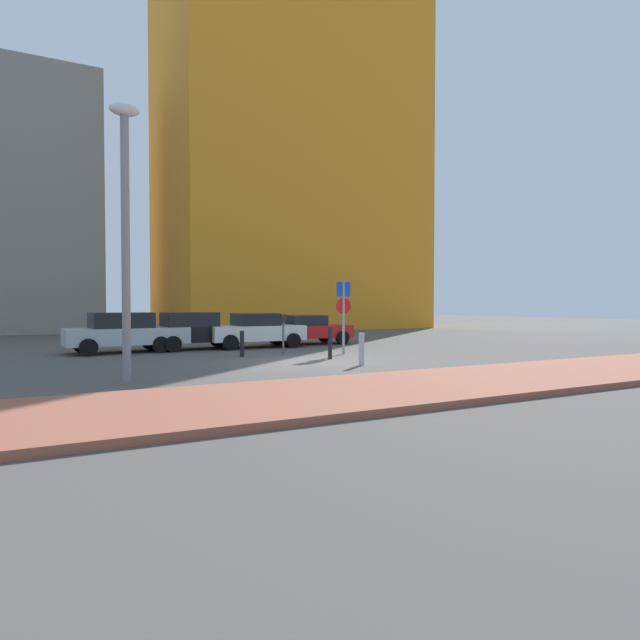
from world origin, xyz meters
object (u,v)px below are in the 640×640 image
object	(u,v)px
parked_car_silver	(125,332)
traffic_bollard_far	(242,344)
parked_car_white	(255,330)
street_lamp	(125,218)
traffic_bollard_mid	(330,343)
parked_car_black	(190,330)
parked_car_red	(307,329)
traffic_bollard_near	(362,349)
parking_sign_post	(344,308)
parking_meter	(283,329)

from	to	relation	value
parked_car_silver	traffic_bollard_far	size ratio (longest dim) A/B	4.95
parked_car_white	street_lamp	xyz separation A→B (m)	(-6.39, -8.06, 3.18)
traffic_bollard_mid	traffic_bollard_far	bearing A→B (deg)	138.86
parked_car_white	street_lamp	size ratio (longest dim) A/B	0.62
parked_car_black	parked_car_red	xyz separation A→B (m)	(5.57, 0.28, -0.08)
street_lamp	traffic_bollard_near	bearing A→B (deg)	1.37
parked_car_silver	parked_car_red	size ratio (longest dim) A/B	1.17
parked_car_black	parked_car_white	bearing A→B (deg)	-6.88
parking_sign_post	street_lamp	bearing A→B (deg)	-156.13
traffic_bollard_near	traffic_bollard_mid	xyz separation A→B (m)	(0.07, 2.11, 0.06)
parking_sign_post	street_lamp	distance (m)	9.26
parked_car_white	parking_sign_post	size ratio (longest dim) A/B	1.51
parking_meter	parked_car_red	bearing A→B (deg)	53.13
parked_car_white	parked_car_red	bearing A→B (deg)	12.26
traffic_bollard_mid	traffic_bollard_far	size ratio (longest dim) A/B	1.18
parked_car_black	parked_car_red	distance (m)	5.58
parking_sign_post	traffic_bollard_far	world-z (taller)	parking_sign_post
parking_meter	street_lamp	bearing A→B (deg)	-143.13
parked_car_black	parked_car_white	distance (m)	2.76
parked_car_silver	parking_sign_post	bearing A→B (deg)	-32.43
traffic_bollard_near	street_lamp	bearing A→B (deg)	-178.63
parked_car_red	parking_meter	xyz separation A→B (m)	(-3.02, -4.03, 0.25)
traffic_bollard_mid	parked_car_red	bearing A→B (deg)	69.98
parked_car_white	parking_meter	xyz separation A→B (m)	(-0.20, -3.42, 0.20)
traffic_bollard_far	parked_car_white	bearing A→B (deg)	62.57
parking_meter	parking_sign_post	bearing A→B (deg)	-26.46
parked_car_black	traffic_bollard_mid	world-z (taller)	parked_car_black
traffic_bollard_near	parked_car_silver	bearing A→B (deg)	125.63
parked_car_silver	parked_car_red	world-z (taller)	parked_car_silver
parked_car_silver	traffic_bollard_far	distance (m)	5.12
traffic_bollard_near	traffic_bollard_far	xyz separation A→B (m)	(-2.34, 4.21, -0.03)
parked_car_silver	parked_car_white	distance (m)	5.32
parking_sign_post	parking_meter	xyz separation A→B (m)	(-2.03, 1.01, -0.76)
parking_meter	traffic_bollard_mid	size ratio (longest dim) A/B	1.36
parked_car_black	parking_meter	distance (m)	4.54
street_lamp	traffic_bollard_mid	xyz separation A→B (m)	(6.88, 2.27, -3.39)
parked_car_silver	traffic_bollard_mid	world-z (taller)	parked_car_silver
traffic_bollard_far	parking_sign_post	bearing A→B (deg)	-11.15
parked_car_silver	parked_car_red	distance (m)	8.17
parked_car_black	street_lamp	bearing A→B (deg)	-113.48
parked_car_silver	parked_car_white	bearing A→B (deg)	-1.26
parked_car_white	traffic_bollard_near	distance (m)	7.92
parked_car_silver	street_lamp	bearing A→B (deg)	-97.43
parked_car_black	parking_sign_post	size ratio (longest dim) A/B	1.60
street_lamp	traffic_bollard_far	size ratio (longest dim) A/B	7.14
traffic_bollard_far	parked_car_red	bearing A→B (deg)	42.21
parked_car_red	parked_car_black	bearing A→B (deg)	-177.08
traffic_bollard_mid	traffic_bollard_far	xyz separation A→B (m)	(-2.41, 2.10, -0.08)
street_lamp	traffic_bollard_near	world-z (taller)	street_lamp
parking_sign_post	street_lamp	world-z (taller)	street_lamp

